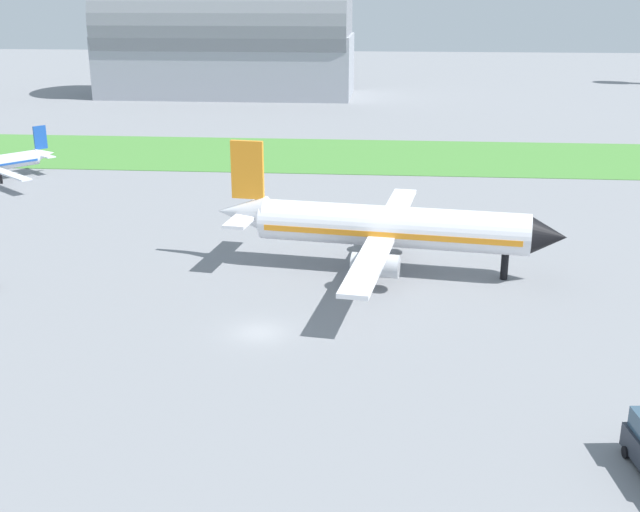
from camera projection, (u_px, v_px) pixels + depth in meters
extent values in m
plane|color=gray|center=(259.00, 332.00, 61.88)|extent=(600.00, 600.00, 0.00)
cube|color=#478438|center=(328.00, 155.00, 128.20)|extent=(360.00, 28.00, 0.08)
cone|color=silver|center=(45.00, 154.00, 115.16)|extent=(3.34, 3.47, 1.89)
cube|color=silver|center=(7.00, 173.00, 105.85)|extent=(9.83, 8.52, 0.21)
cube|color=#19479E|center=(40.00, 137.00, 114.08)|extent=(1.40, 1.62, 3.36)
cube|color=silver|center=(47.00, 156.00, 113.91)|extent=(3.07, 2.85, 0.17)
cube|color=silver|center=(37.00, 153.00, 115.87)|extent=(3.07, 2.85, 0.17)
cylinder|color=black|center=(1.00, 178.00, 109.19)|extent=(0.38, 0.38, 1.47)
cylinder|color=white|center=(392.00, 227.00, 74.11)|extent=(25.64, 7.22, 3.87)
cone|color=black|center=(547.00, 236.00, 71.20)|extent=(4.00, 4.23, 3.80)
cone|color=white|center=(242.00, 212.00, 77.02)|extent=(5.35, 4.11, 3.49)
cube|color=orange|center=(392.00, 230.00, 74.21)|extent=(24.25, 7.11, 0.54)
cube|color=white|center=(396.00, 210.00, 82.29)|extent=(4.70, 17.08, 0.39)
cube|color=white|center=(370.00, 261.00, 66.67)|extent=(4.70, 17.08, 0.39)
cylinder|color=#B7BABF|center=(392.00, 231.00, 79.92)|extent=(4.47, 2.68, 2.13)
cylinder|color=#B7BABF|center=(375.00, 265.00, 69.92)|extent=(4.47, 2.68, 2.13)
cube|color=orange|center=(247.00, 170.00, 75.51)|extent=(3.20, 0.88, 5.63)
cube|color=white|center=(256.00, 207.00, 79.19)|extent=(2.75, 5.17, 0.31)
cube|color=white|center=(241.00, 221.00, 74.63)|extent=(2.75, 5.17, 0.31)
cylinder|color=black|center=(504.00, 266.00, 72.94)|extent=(0.70, 0.70, 2.46)
cylinder|color=black|center=(378.00, 248.00, 78.31)|extent=(0.70, 0.70, 2.46)
cylinder|color=black|center=(368.00, 267.00, 72.68)|extent=(0.70, 0.70, 2.46)
cylinder|color=black|center=(626.00, 452.00, 45.22)|extent=(0.33, 0.72, 0.70)
cube|color=#9399A3|center=(228.00, 65.00, 199.08)|extent=(62.30, 26.28, 14.99)
cylinder|color=gray|center=(227.00, 23.00, 195.84)|extent=(61.05, 28.91, 28.91)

